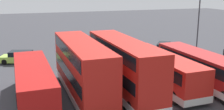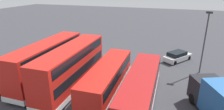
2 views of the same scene
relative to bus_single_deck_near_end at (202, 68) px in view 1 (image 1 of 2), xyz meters
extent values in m
plane|color=#38383D|center=(7.33, -10.17, -1.62)|extent=(140.00, 140.00, 0.00)
cube|color=#A51919|center=(0.00, 0.01, 0.03)|extent=(2.82, 11.44, 2.60)
cube|color=silver|center=(0.00, 0.01, -1.00)|extent=(2.87, 11.48, 0.55)
cube|color=black|center=(0.00, 0.01, 0.63)|extent=(2.87, 10.64, 0.90)
cube|color=black|center=(0.14, -5.71, 0.63)|extent=(2.25, 0.11, 1.10)
cylinder|color=black|center=(1.23, -4.25, -1.07)|extent=(0.33, 1.11, 1.10)
cylinder|color=black|center=(-1.02, -4.31, -1.07)|extent=(0.33, 1.11, 1.10)
cube|color=red|center=(3.65, -0.92, 0.03)|extent=(2.88, 10.69, 2.60)
cube|color=silver|center=(3.65, -0.92, -1.00)|extent=(2.92, 10.74, 0.55)
cube|color=black|center=(3.65, -0.92, 0.63)|extent=(2.91, 9.90, 0.90)
cube|color=black|center=(3.81, -6.26, 0.63)|extent=(2.25, 0.13, 1.10)
cylinder|color=black|center=(4.89, -4.80, -1.07)|extent=(0.33, 1.11, 1.10)
cylinder|color=black|center=(2.64, -4.87, -1.07)|extent=(0.33, 1.11, 1.10)
cylinder|color=black|center=(4.65, 3.02, -1.07)|extent=(0.33, 1.11, 1.10)
cylinder|color=black|center=(2.40, 2.95, -1.07)|extent=(0.33, 1.11, 1.10)
cube|color=red|center=(7.52, -0.57, 0.83)|extent=(2.75, 11.39, 4.20)
cube|color=silver|center=(7.52, -0.57, -1.00)|extent=(2.79, 11.43, 0.55)
cube|color=black|center=(7.52, -0.57, 0.63)|extent=(2.79, 10.59, 0.90)
cube|color=black|center=(7.52, -0.57, 2.33)|extent=(2.79, 10.59, 0.90)
cube|color=black|center=(7.61, -6.27, 0.63)|extent=(2.25, 0.10, 1.10)
cylinder|color=black|center=(8.71, -4.82, -1.07)|extent=(0.32, 1.11, 1.10)
cylinder|color=black|center=(6.46, -4.86, -1.07)|extent=(0.32, 1.11, 1.10)
cylinder|color=black|center=(8.57, 3.72, -1.07)|extent=(0.32, 1.11, 1.10)
cylinder|color=black|center=(6.32, 3.68, -1.07)|extent=(0.32, 1.11, 1.10)
cube|color=red|center=(10.88, -1.07, 0.83)|extent=(2.68, 11.29, 4.20)
cube|color=silver|center=(10.88, -1.07, -1.00)|extent=(2.73, 11.33, 0.55)
cube|color=black|center=(10.88, -1.07, 0.63)|extent=(2.74, 10.49, 0.90)
cube|color=black|center=(10.88, -1.07, 2.33)|extent=(2.74, 10.49, 0.90)
cube|color=black|center=(10.95, -6.73, 0.63)|extent=(2.25, 0.09, 1.10)
cylinder|color=black|center=(12.06, -5.29, -1.07)|extent=(0.31, 1.10, 1.10)
cylinder|color=black|center=(9.81, -5.31, -1.07)|extent=(0.31, 1.10, 1.10)
cylinder|color=black|center=(9.71, 3.15, -1.07)|extent=(0.31, 1.10, 1.10)
cube|color=#B71411|center=(14.75, -0.89, 0.03)|extent=(2.72, 10.56, 2.60)
cube|color=silver|center=(14.75, -0.89, -1.00)|extent=(2.76, 10.60, 0.55)
cube|color=black|center=(14.75, -0.89, 0.63)|extent=(2.77, 9.76, 0.90)
cube|color=black|center=(14.84, -6.18, 0.63)|extent=(2.25, 0.10, 1.10)
cylinder|color=black|center=(15.94, -4.73, -1.07)|extent=(0.32, 1.10, 1.10)
cylinder|color=black|center=(13.69, -4.77, -1.07)|extent=(0.32, 1.10, 1.10)
cube|color=#A5D14C|center=(15.68, -13.47, -1.09)|extent=(4.59, 3.00, 0.70)
cube|color=black|center=(15.49, -13.41, -0.47)|extent=(2.92, 2.33, 0.55)
cylinder|color=black|center=(17.37, -13.17, -1.30)|extent=(0.68, 0.40, 0.64)
cylinder|color=black|center=(16.89, -14.70, -1.30)|extent=(0.68, 0.40, 0.64)
cylinder|color=black|center=(14.47, -12.25, -1.30)|extent=(0.68, 0.40, 0.64)
cylinder|color=black|center=(13.99, -13.78, -1.30)|extent=(0.68, 0.40, 0.64)
cube|color=silver|center=(-3.12, -12.40, -1.09)|extent=(4.11, 4.74, 0.70)
cube|color=black|center=(-3.01, -12.23, -0.47)|extent=(2.92, 3.17, 0.55)
cylinder|color=black|center=(-3.45, -14.22, -1.30)|extent=(0.55, 0.65, 0.64)
cylinder|color=black|center=(-4.75, -13.29, -1.30)|extent=(0.55, 0.65, 0.64)
cylinder|color=black|center=(-1.50, -11.50, -1.30)|extent=(0.55, 0.65, 0.64)
cylinder|color=black|center=(-2.80, -10.57, -1.30)|extent=(0.55, 0.65, 0.64)
cylinder|color=#38383D|center=(-5.89, -9.01, 2.10)|extent=(0.16, 0.16, 7.44)
camera|label=1|loc=(15.54, 19.91, 7.13)|focal=43.98mm
camera|label=2|loc=(-2.54, 15.78, 8.93)|focal=30.88mm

